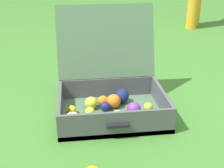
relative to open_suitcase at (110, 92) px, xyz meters
The scene contains 2 objects.
ground_plane 0.15m from the open_suitcase, ahead, with size 16.00×16.00×0.00m, color #3D7A2D.
open_suitcase is the anchor object (origin of this frame).
Camera 1 is at (-0.28, -1.50, 0.83)m, focal length 49.11 mm.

